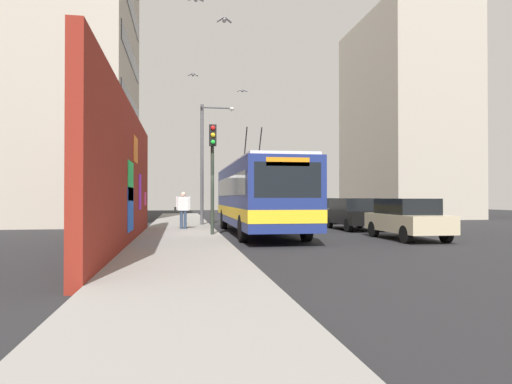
# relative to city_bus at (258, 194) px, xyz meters

# --- Properties ---
(ground_plane) EXTENTS (80.00, 80.00, 0.00)m
(ground_plane) POSITION_rel_city_bus_xyz_m (-1.05, 1.80, -1.75)
(ground_plane) COLOR #232326
(sidewalk_slab) EXTENTS (48.00, 3.20, 0.15)m
(sidewalk_slab) POSITION_rel_city_bus_xyz_m (-1.05, 3.40, -1.68)
(sidewalk_slab) COLOR gray
(sidewalk_slab) RESTS_ON ground_plane
(graffiti_wall) EXTENTS (15.11, 0.32, 4.65)m
(graffiti_wall) POSITION_rel_city_bus_xyz_m (-4.49, 5.15, 0.57)
(graffiti_wall) COLOR maroon
(graffiti_wall) RESTS_ON ground_plane
(building_far_left) EXTENTS (11.94, 8.84, 21.94)m
(building_far_left) POSITION_rel_city_bus_xyz_m (10.64, 11.00, 9.22)
(building_far_left) COLOR #B2A899
(building_far_left) RESTS_ON ground_plane
(building_far_right) EXTENTS (12.13, 7.03, 16.70)m
(building_far_right) POSITION_rel_city_bus_xyz_m (16.11, -15.20, 6.60)
(building_far_right) COLOR #B2A899
(building_far_right) RESTS_ON ground_plane
(city_bus) EXTENTS (11.45, 2.64, 4.92)m
(city_bus) POSITION_rel_city_bus_xyz_m (0.00, 0.00, 0.00)
(city_bus) COLOR navy
(city_bus) RESTS_ON ground_plane
(parked_car_champagne) EXTENTS (4.12, 1.76, 1.58)m
(parked_car_champagne) POSITION_rel_city_bus_xyz_m (-3.58, -5.20, -0.92)
(parked_car_champagne) COLOR #C6B793
(parked_car_champagne) RESTS_ON ground_plane
(parked_car_black) EXTENTS (4.24, 1.92, 1.58)m
(parked_car_black) POSITION_rel_city_bus_xyz_m (1.84, -5.20, -0.92)
(parked_car_black) COLOR black
(parked_car_black) RESTS_ON ground_plane
(parked_car_dark_gray) EXTENTS (4.23, 1.87, 1.58)m
(parked_car_dark_gray) POSITION_rel_city_bus_xyz_m (8.16, -5.20, -0.92)
(parked_car_dark_gray) COLOR #38383D
(parked_car_dark_gray) RESTS_ON ground_plane
(pedestrian_midblock) EXTENTS (0.23, 0.77, 1.73)m
(pedestrian_midblock) POSITION_rel_city_bus_xyz_m (1.74, 3.28, -0.58)
(pedestrian_midblock) COLOR #2D3F59
(pedestrian_midblock) RESTS_ON sidewalk_slab
(traffic_light) EXTENTS (0.49, 0.28, 4.37)m
(traffic_light) POSITION_rel_city_bus_xyz_m (-1.84, 2.15, 1.33)
(traffic_light) COLOR #2D382D
(traffic_light) RESTS_ON sidewalk_slab
(street_lamp) EXTENTS (0.44, 1.86, 6.54)m
(street_lamp) POSITION_rel_city_bus_xyz_m (5.02, 2.04, 2.17)
(street_lamp) COLOR #4C4C51
(street_lamp) RESTS_ON sidewalk_slab
(flying_pigeons) EXTENTS (8.41, 3.28, 1.37)m
(flying_pigeons) POSITION_rel_city_bus_xyz_m (-0.10, 1.93, 6.14)
(flying_pigeons) COLOR gray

